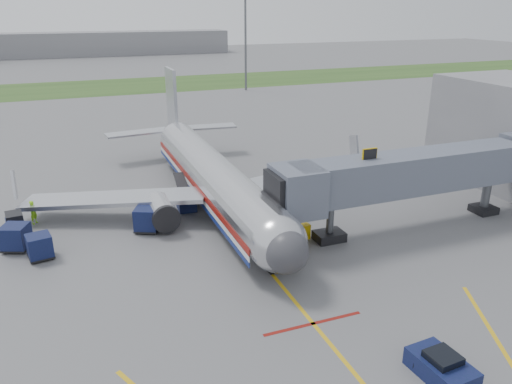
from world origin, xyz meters
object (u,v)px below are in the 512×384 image
object	(u,v)px
pushback_tug	(441,367)
airliner	(213,176)
ramp_worker	(34,212)
baggage_tug	(15,225)
belt_loader	(184,199)

from	to	relation	value
pushback_tug	airliner	bearing A→B (deg)	98.30
ramp_worker	pushback_tug	bearing A→B (deg)	-107.80
pushback_tug	ramp_worker	world-z (taller)	ramp_worker
baggage_tug	ramp_worker	size ratio (longest dim) A/B	1.34
airliner	ramp_worker	distance (m)	14.94
pushback_tug	ramp_worker	xyz separation A→B (m)	(-18.49, 26.45, 0.44)
pushback_tug	belt_loader	distance (m)	26.65
baggage_tug	belt_loader	xyz separation A→B (m)	(13.58, 1.09, -0.21)
pushback_tug	baggage_tug	world-z (taller)	baggage_tug
ramp_worker	baggage_tug	bearing A→B (deg)	179.12
airliner	ramp_worker	world-z (taller)	airliner
pushback_tug	ramp_worker	size ratio (longest dim) A/B	1.67
belt_loader	ramp_worker	xyz separation A→B (m)	(-12.30, 0.53, 0.42)
baggage_tug	ramp_worker	bearing A→B (deg)	51.86
belt_loader	pushback_tug	bearing A→B (deg)	-76.58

